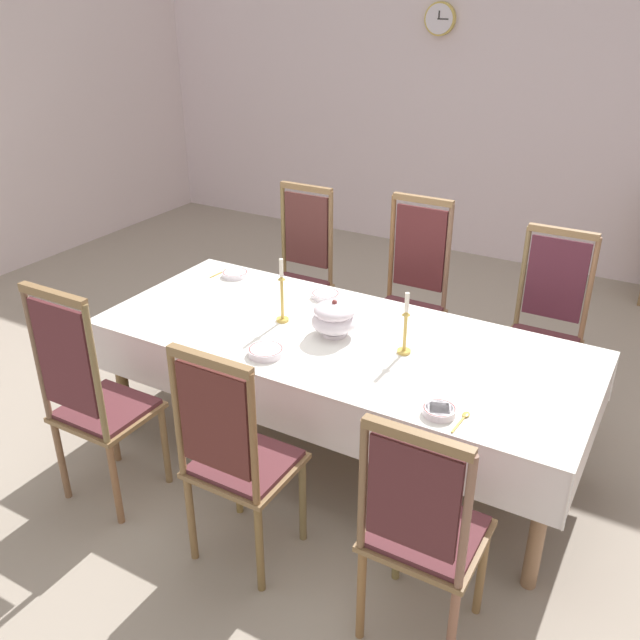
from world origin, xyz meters
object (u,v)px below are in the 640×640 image
at_px(bowl_far_left, 325,295).
at_px(chair_south_a, 93,397).
at_px(chair_north_c, 545,327).
at_px(bowl_near_left, 235,274).
at_px(chair_north_a, 298,271).
at_px(soup_tureen, 334,318).
at_px(candlestick_east, 405,330).
at_px(spoon_primary, 224,271).
at_px(spoon_secondary, 464,417).
at_px(dining_table, 340,348).
at_px(mounted_clock, 440,19).
at_px(candlestick_west, 282,296).
at_px(chair_south_c, 422,529).
at_px(chair_north_b, 410,293).
at_px(bowl_far_right, 266,351).
at_px(bowl_near_right, 439,410).
at_px(chair_south_b, 235,455).

bearing_deg(bowl_far_left, chair_south_a, -111.71).
xyz_separation_m(chair_north_c, bowl_near_left, (-1.85, -0.56, 0.16)).
bearing_deg(chair_north_a, soup_tureen, 130.47).
relative_size(candlestick_east, spoon_primary, 1.88).
bearing_deg(spoon_secondary, dining_table, 156.81).
height_order(spoon_primary, mounted_clock, mounted_clock).
relative_size(dining_table, mounted_clock, 9.19).
distance_m(dining_table, bowl_far_left, 0.51).
bearing_deg(dining_table, spoon_primary, 158.92).
relative_size(candlestick_west, candlestick_east, 1.11).
relative_size(chair_south_c, candlestick_west, 2.97).
xyz_separation_m(chair_north_a, spoon_primary, (-0.24, -0.54, 0.14)).
relative_size(soup_tureen, bowl_near_left, 1.52).
relative_size(chair_north_a, bowl_near_left, 7.35).
relative_size(chair_north_b, bowl_far_left, 7.50).
bearing_deg(chair_north_a, bowl_far_right, 115.23).
bearing_deg(spoon_secondary, chair_north_c, 91.49).
distance_m(candlestick_west, bowl_near_left, 0.75).
xyz_separation_m(dining_table, chair_north_b, (-0.00, 0.96, -0.05)).
xyz_separation_m(candlestick_west, spoon_primary, (-0.73, 0.42, -0.15)).
distance_m(dining_table, chair_north_a, 1.29).
bearing_deg(dining_table, bowl_far_right, -121.88).
bearing_deg(chair_south_c, bowl_far_right, 152.08).
height_order(chair_north_a, chair_north_b, chair_north_b).
bearing_deg(soup_tureen, bowl_near_left, 157.33).
xyz_separation_m(chair_north_a, chair_north_b, (0.85, 0.00, 0.01)).
distance_m(candlestick_west, bowl_far_right, 0.42).
xyz_separation_m(soup_tureen, bowl_far_right, (-0.19, -0.37, -0.08)).
relative_size(dining_table, candlestick_east, 7.88).
xyz_separation_m(chair_north_b, chair_south_c, (0.87, -1.91, -0.05)).
distance_m(candlestick_east, bowl_far_right, 0.71).
bearing_deg(bowl_near_right, chair_south_b, -144.52).
xyz_separation_m(chair_south_b, mounted_clock, (-0.87, 4.42, 1.57)).
height_order(chair_south_b, spoon_secondary, chair_south_b).
xyz_separation_m(candlestick_east, bowl_near_left, (-1.35, 0.40, -0.11)).
relative_size(chair_north_b, spoon_primary, 6.98).
distance_m(bowl_far_right, mounted_clock, 4.13).
relative_size(chair_south_b, bowl_far_left, 6.91).
relative_size(chair_south_a, spoon_secondary, 6.92).
bearing_deg(chair_south_a, spoon_secondary, 18.09).
relative_size(bowl_near_left, bowl_near_right, 1.12).
relative_size(chair_north_b, candlestick_east, 3.72).
height_order(soup_tureen, candlestick_west, candlestick_west).
relative_size(chair_south_b, chair_north_b, 0.92).
xyz_separation_m(dining_table, bowl_far_left, (-0.32, 0.40, 0.09)).
distance_m(dining_table, chair_north_c, 1.29).
distance_m(chair_south_a, spoon_primary, 1.41).
xyz_separation_m(dining_table, soup_tureen, (-0.04, 0.00, 0.17)).
distance_m(chair_south_c, bowl_far_right, 1.26).
bearing_deg(bowl_far_left, bowl_near_right, -38.67).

